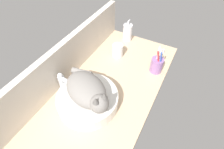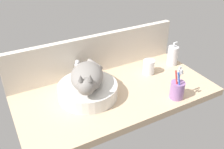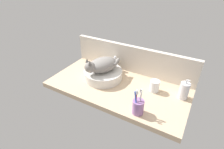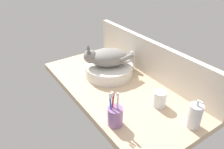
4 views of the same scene
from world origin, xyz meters
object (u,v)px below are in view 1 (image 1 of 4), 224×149
(soap_dispenser, at_px, (128,32))
(toothbrush_cup, at_px, (157,65))
(sink_basin, at_px, (88,100))
(water_glass, at_px, (118,51))
(faucet, at_px, (63,82))
(cat, at_px, (88,90))

(soap_dispenser, height_order, toothbrush_cup, toothbrush_cup)
(sink_basin, height_order, water_glass, water_glass)
(water_glass, bearing_deg, sink_basin, -174.34)
(sink_basin, distance_m, soap_dispenser, 0.64)
(faucet, bearing_deg, water_glass, -16.63)
(toothbrush_cup, xyz_separation_m, water_glass, (0.02, 0.28, -0.01))
(toothbrush_cup, bearing_deg, sink_basin, 150.09)
(faucet, bearing_deg, soap_dispenser, -9.36)
(faucet, bearing_deg, toothbrush_cup, -45.47)
(soap_dispenser, bearing_deg, toothbrush_cup, -126.38)
(faucet, relative_size, toothbrush_cup, 0.73)
(soap_dispenser, bearing_deg, cat, -173.15)
(cat, height_order, toothbrush_cup, cat)
(water_glass, bearing_deg, cat, -172.77)
(cat, bearing_deg, sink_basin, 67.95)
(cat, xyz_separation_m, toothbrush_cup, (0.42, -0.23, -0.08))
(cat, xyz_separation_m, faucet, (0.02, 0.18, -0.06))
(faucet, xyz_separation_m, toothbrush_cup, (0.40, -0.41, -0.02))
(sink_basin, height_order, cat, cat)
(cat, relative_size, faucet, 2.21)
(sink_basin, xyz_separation_m, water_glass, (0.43, 0.04, 0.00))
(sink_basin, bearing_deg, faucet, 84.70)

